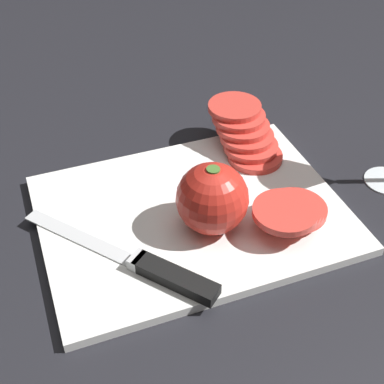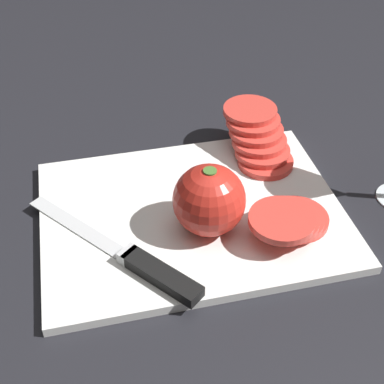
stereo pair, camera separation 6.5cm
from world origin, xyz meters
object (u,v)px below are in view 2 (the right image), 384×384
knife (146,266)px  tomato_slice_stack_far (289,219)px  tomato_slice_stack_near (258,136)px  whole_tomato (210,200)px

knife → tomato_slice_stack_far: (-0.18, -0.02, 0.01)m
tomato_slice_stack_near → tomato_slice_stack_far: size_ratio=1.31×
whole_tomato → tomato_slice_stack_near: size_ratio=0.61×
whole_tomato → tomato_slice_stack_far: size_ratio=0.80×
whole_tomato → tomato_slice_stack_far: (-0.09, 0.03, -0.03)m
tomato_slice_stack_far → whole_tomato: bearing=-16.4°
tomato_slice_stack_far → tomato_slice_stack_near: bearing=-94.9°
whole_tomato → tomato_slice_stack_near: 0.17m
knife → tomato_slice_stack_far: bearing=-121.1°
whole_tomato → knife: size_ratio=0.40×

